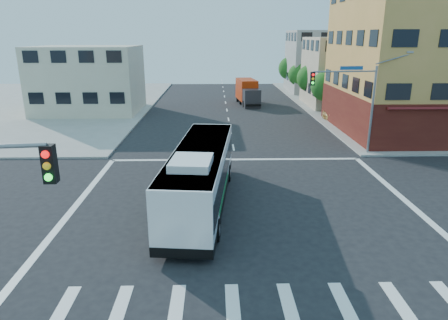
{
  "coord_description": "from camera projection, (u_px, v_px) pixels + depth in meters",
  "views": [
    {
      "loc": [
        -1.6,
        -20.02,
        9.21
      ],
      "look_at": [
        -1.03,
        3.58,
        1.82
      ],
      "focal_mm": 32.0,
      "sensor_mm": 36.0,
      "label": 1
    }
  ],
  "objects": [
    {
      "name": "building_west",
      "position": [
        89.0,
        80.0,
        48.9
      ],
      "size": [
        12.06,
        10.06,
        8.0
      ],
      "color": "beige",
      "rests_on": "ground"
    },
    {
      "name": "transit_bus",
      "position": [
        201.0,
        175.0,
        22.09
      ],
      "size": [
        3.93,
        12.77,
        3.72
      ],
      "rotation": [
        0.0,
        0.0,
        -0.1
      ],
      "color": "black",
      "rests_on": "ground"
    },
    {
      "name": "ground",
      "position": [
        244.0,
        211.0,
        21.89
      ],
      "size": [
        120.0,
        120.0,
        0.0
      ],
      "primitive_type": "plane",
      "color": "black",
      "rests_on": "ground"
    },
    {
      "name": "corner_building_ne",
      "position": [
        439.0,
        72.0,
        38.22
      ],
      "size": [
        18.1,
        15.44,
        14.0
      ],
      "color": "#D2944B",
      "rests_on": "ground"
    },
    {
      "name": "building_east_far",
      "position": [
        325.0,
        62.0,
        66.56
      ],
      "size": [
        12.06,
        10.06,
        10.0
      ],
      "color": "#989994",
      "rests_on": "ground"
    },
    {
      "name": "building_east_near",
      "position": [
        353.0,
        72.0,
        53.35
      ],
      "size": [
        12.06,
        10.06,
        9.0
      ],
      "color": "#C2AC94",
      "rests_on": "ground"
    },
    {
      "name": "street_tree_b",
      "position": [
        311.0,
        77.0,
        55.32
      ],
      "size": [
        3.8,
        3.8,
        5.79
      ],
      "color": "#3C2315",
      "rests_on": "ground"
    },
    {
      "name": "signal_mast_ne",
      "position": [
        353.0,
        93.0,
        30.74
      ],
      "size": [
        7.91,
        1.13,
        8.07
      ],
      "color": "gray",
      "rests_on": "ground"
    },
    {
      "name": "street_tree_c",
      "position": [
        300.0,
        73.0,
        63.03
      ],
      "size": [
        3.4,
        3.4,
        5.29
      ],
      "color": "#3C2315",
      "rests_on": "ground"
    },
    {
      "name": "street_tree_d",
      "position": [
        290.0,
        67.0,
        70.54
      ],
      "size": [
        4.0,
        4.0,
        6.03
      ],
      "color": "#3C2315",
      "rests_on": "ground"
    },
    {
      "name": "street_tree_a",
      "position": [
        327.0,
        84.0,
        47.73
      ],
      "size": [
        3.6,
        3.6,
        5.53
      ],
      "color": "#3C2315",
      "rests_on": "ground"
    },
    {
      "name": "parked_car",
      "position": [
        335.0,
        116.0,
        44.07
      ],
      "size": [
        2.07,
        4.24,
        1.39
      ],
      "primitive_type": "imported",
      "rotation": [
        0.0,
        0.0,
        0.11
      ],
      "color": "#B38038",
      "rests_on": "ground"
    },
    {
      "name": "box_truck",
      "position": [
        248.0,
        93.0,
        55.19
      ],
      "size": [
        3.0,
        7.66,
        3.36
      ],
      "rotation": [
        0.0,
        0.0,
        0.11
      ],
      "color": "#27262C",
      "rests_on": "ground"
    }
  ]
}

